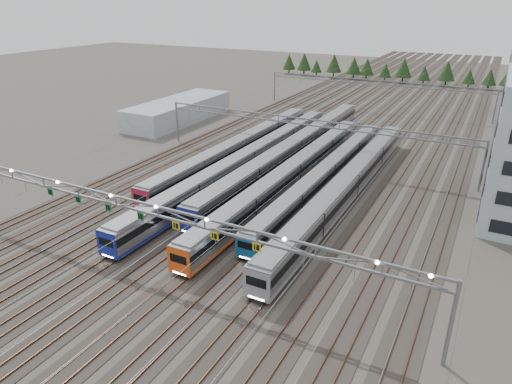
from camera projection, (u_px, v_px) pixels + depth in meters
The scene contains 13 objects.
ground at pixel (164, 273), 48.45m from camera, with size 400.00×400.00×0.00m, color #47423A.
track_bed at pixel (386, 95), 129.09m from camera, with size 54.00×260.00×5.42m.
train_a at pixel (239, 148), 81.57m from camera, with size 2.93×52.75×3.82m.
train_b at pixel (247, 161), 75.40m from camera, with size 2.81×63.59×3.65m.
train_c at pixel (294, 149), 80.71m from camera, with size 2.97×64.21×3.87m.
train_d at pixel (292, 174), 69.87m from camera, with size 2.79×57.67×3.64m.
train_e at pixel (327, 173), 70.57m from camera, with size 2.53×52.13×3.29m.
train_f at pixel (348, 184), 65.74m from camera, with size 2.91×57.16×3.80m.
gantry_near at pixel (157, 214), 45.58m from camera, with size 56.36×0.61×8.08m.
gantry_mid at pixel (308, 127), 78.42m from camera, with size 56.36×0.36×8.00m.
gantry_far at pixel (375, 86), 114.98m from camera, with size 56.36×0.36×8.00m.
west_shed at pixel (179, 111), 107.33m from camera, with size 10.00×30.00×4.81m, color #8E9DA9.
treeline at pixel (388, 69), 156.68m from camera, with size 81.20×5.60×7.02m.
Camera 1 is at (27.93, -31.75, 27.02)m, focal length 32.00 mm.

